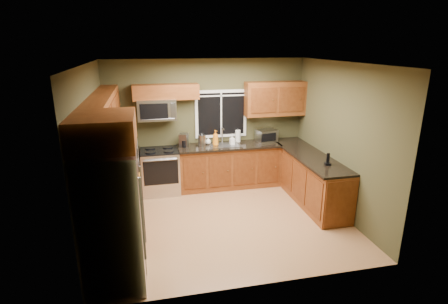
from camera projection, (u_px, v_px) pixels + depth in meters
name	position (u px, v px, depth m)	size (l,w,h in m)	color
floor	(225.00, 220.00, 6.20)	(4.20, 4.20, 0.00)	#A27047
ceiling	(226.00, 63.00, 5.39)	(4.20, 4.20, 0.00)	white
back_wall	(207.00, 124.00, 7.47)	(4.20, 4.20, 0.00)	#3E3C22
front_wall	(259.00, 189.00, 4.12)	(4.20, 4.20, 0.00)	#3E3C22
left_wall	(92.00, 155.00, 5.37)	(3.60, 3.60, 0.00)	#3E3C22
right_wall	(340.00, 140.00, 6.22)	(3.60, 3.60, 0.00)	#3E3C22
window	(221.00, 114.00, 7.46)	(1.12, 0.03, 1.02)	white
base_cabinets_left	(120.00, 195.00, 6.14)	(0.60, 2.65, 0.90)	brown
countertop_left	(119.00, 169.00, 6.00)	(0.65, 2.65, 0.04)	black
base_cabinets_back	(229.00, 166.00, 7.55)	(2.17, 0.60, 0.90)	brown
countertop_back	(229.00, 146.00, 7.38)	(2.17, 0.65, 0.04)	black
base_cabinets_peninsula	(308.00, 177.00, 6.94)	(0.60, 2.52, 0.90)	brown
countertop_peninsula	(308.00, 155.00, 6.80)	(0.65, 2.50, 0.04)	black
upper_cabinets_left	(104.00, 116.00, 5.69)	(0.33, 2.65, 0.72)	brown
upper_cabinets_back_left	(166.00, 92.00, 6.93)	(1.30, 0.33, 0.30)	brown
upper_cabinets_back_right	(275.00, 99.00, 7.46)	(1.30, 0.33, 0.72)	brown
upper_cabinet_over_fridge	(103.00, 131.00, 4.02)	(0.72, 0.90, 0.38)	brown
refrigerator	(113.00, 219.00, 4.36)	(0.74, 0.90, 1.80)	#B7B7BC
range	(161.00, 171.00, 7.21)	(0.76, 0.69, 0.94)	#B7B7BC
microwave	(157.00, 110.00, 6.96)	(0.76, 0.41, 0.42)	#B7B7BC
sink	(224.00, 144.00, 7.37)	(0.60, 0.42, 0.36)	slate
toaster_oven	(266.00, 136.00, 7.61)	(0.47, 0.40, 0.26)	#B7B7BC
coffee_maker	(184.00, 141.00, 7.23)	(0.22, 0.26, 0.27)	slate
kettle	(202.00, 140.00, 7.27)	(0.18, 0.18, 0.29)	#B7B7BC
paper_towel_roll	(238.00, 136.00, 7.58)	(0.12, 0.12, 0.28)	white
soap_bottle_a	(216.00, 138.00, 7.29)	(0.12, 0.13, 0.32)	orange
soap_bottle_b	(232.00, 140.00, 7.38)	(0.09, 0.09, 0.20)	white
soap_bottle_c	(208.00, 141.00, 7.42)	(0.12, 0.12, 0.15)	white
cordless_phone	(328.00, 161.00, 6.14)	(0.12, 0.12, 0.22)	black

